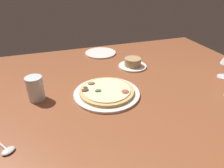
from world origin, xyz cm
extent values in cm
cube|color=brown|center=(0.00, 0.00, 2.00)|extent=(150.00, 110.00, 4.00)
cylinder|color=silver|center=(-6.56, -5.58, 4.50)|extent=(27.81, 27.81, 1.00)
cylinder|color=tan|center=(-6.56, -5.58, 5.60)|extent=(22.97, 22.97, 1.20)
cylinder|color=beige|center=(-6.56, -5.58, 6.40)|extent=(19.99, 19.99, 0.40)
ellipsoid|color=#4C3828|center=(-14.79, -1.93, 6.91)|extent=(1.83, 1.54, 0.61)
ellipsoid|color=brown|center=(-11.56, 1.00, 6.88)|extent=(3.06, 2.32, 0.57)
ellipsoid|color=#AD4733|center=(-0.02, -10.04, 6.83)|extent=(3.01, 3.00, 0.45)
ellipsoid|color=#4C3828|center=(-15.31, -3.73, 6.85)|extent=(3.05, 2.42, 0.50)
ellipsoid|color=#387033|center=(-10.38, -5.90, 6.87)|extent=(2.63, 1.94, 0.55)
cylinder|color=silver|center=(14.99, 16.99, 4.40)|extent=(15.05, 15.05, 0.80)
cylinder|color=tan|center=(14.99, 16.99, 6.86)|extent=(8.81, 8.81, 4.12)
cylinder|color=silver|center=(52.66, -8.67, 4.20)|extent=(6.55, 6.55, 0.40)
cylinder|color=silver|center=(-34.48, 0.02, 8.98)|extent=(6.64, 6.64, 9.95)
cylinder|color=silver|center=(-34.48, 0.02, 7.95)|extent=(6.11, 6.11, 7.89)
cylinder|color=silver|center=(3.98, 41.50, 4.45)|extent=(18.89, 18.89, 0.90)
ellipsoid|color=silver|center=(-43.01, -26.80, 4.50)|extent=(4.88, 4.56, 1.00)
cylinder|color=silver|center=(-45.53, -23.07, 4.35)|extent=(5.62, 7.85, 0.70)
camera|label=1|loc=(-28.20, -77.60, 50.94)|focal=33.57mm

